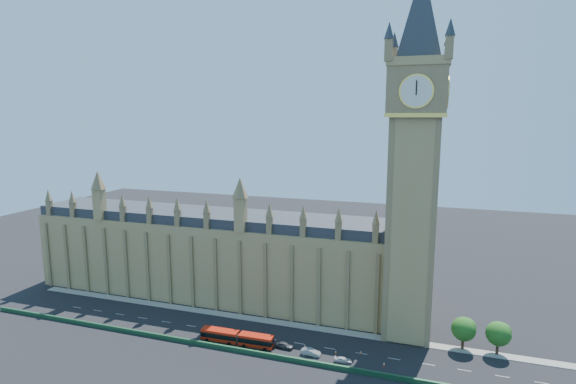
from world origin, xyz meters
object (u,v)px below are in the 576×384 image
(car_silver, at_px, (311,352))
(red_bus, at_px, (237,338))
(car_grey, at_px, (284,345))
(car_white, at_px, (343,360))

(car_silver, bearing_deg, red_bus, 94.76)
(red_bus, bearing_deg, car_grey, 8.02)
(car_white, bearing_deg, car_silver, 77.48)
(car_silver, bearing_deg, car_white, -92.27)
(red_bus, relative_size, car_grey, 4.28)
(red_bus, xyz_separation_m, car_white, (27.87, -0.02, -1.13))
(red_bus, distance_m, car_grey, 12.50)
(red_bus, height_order, car_silver, red_bus)
(car_silver, xyz_separation_m, car_white, (8.32, -0.72, -0.20))
(red_bus, distance_m, car_white, 27.89)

